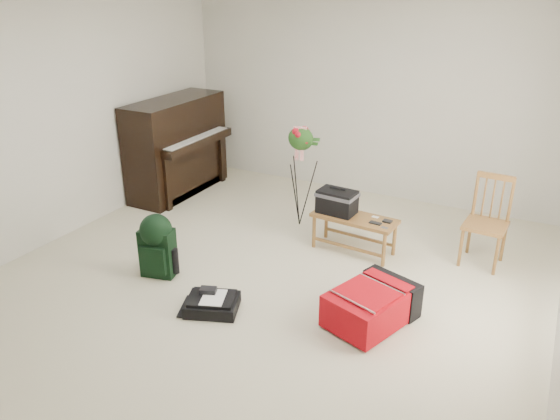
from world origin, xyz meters
The scene contains 11 objects.
floor centered at (0.00, 0.00, 0.00)m, with size 5.00×5.50×0.01m, color beige.
ceiling centered at (0.00, 0.00, 2.50)m, with size 5.00×5.50×0.01m, color white.
wall_back centered at (0.00, 2.75, 1.25)m, with size 5.00×0.04×2.50m, color beige.
wall_left centered at (-2.50, 0.00, 1.25)m, with size 0.04×5.50×2.50m, color beige.
piano centered at (-2.19, 1.60, 0.60)m, with size 0.71×1.50×1.25m.
bench centered at (0.37, 1.04, 0.48)m, with size 0.90×0.41×0.68m.
dining_chair centered at (1.75, 1.42, 0.44)m, with size 0.42×0.42×0.91m.
red_suitcase centered at (1.11, -0.06, 0.17)m, with size 0.71×0.88×0.32m.
black_duffel centered at (-0.17, -0.58, 0.07)m, with size 0.54×0.49×0.19m.
green_backpack centered at (-0.98, -0.31, 0.35)m, with size 0.35×0.33×0.63m.
flower_stand centered at (-0.29, 1.39, 0.59)m, with size 0.49×0.49×1.20m.
Camera 1 is at (2.24, -3.87, 2.68)m, focal length 35.00 mm.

